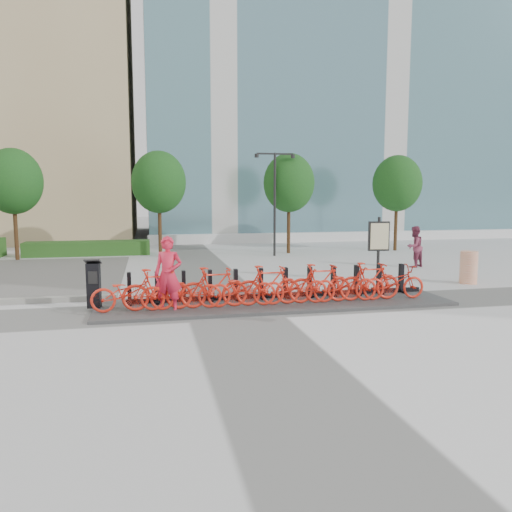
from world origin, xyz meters
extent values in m
plane|color=silver|center=(0.00, 0.00, 0.00)|extent=(120.00, 120.00, 0.00)
cube|color=slate|center=(14.00, 26.00, 12.00)|extent=(32.00, 16.00, 24.00)
cube|color=#1E5214|center=(-5.00, 13.20, 0.35)|extent=(6.00, 1.20, 0.70)
cylinder|color=#3A1F15|center=(-8.00, 12.00, 1.50)|extent=(0.18, 0.18, 3.00)
ellipsoid|color=#183B1A|center=(-8.00, 12.00, 3.60)|extent=(2.60, 2.60, 2.99)
cylinder|color=#3A1F15|center=(-1.50, 12.00, 1.50)|extent=(0.18, 0.18, 3.00)
ellipsoid|color=#183B1A|center=(-1.50, 12.00, 3.60)|extent=(2.60, 2.60, 2.99)
cylinder|color=#3A1F15|center=(5.00, 12.00, 1.50)|extent=(0.18, 0.18, 3.00)
ellipsoid|color=#183B1A|center=(5.00, 12.00, 3.60)|extent=(2.60, 2.60, 2.99)
cylinder|color=#3A1F15|center=(11.00, 12.00, 1.50)|extent=(0.18, 0.18, 3.00)
ellipsoid|color=#183B1A|center=(11.00, 12.00, 3.60)|extent=(2.60, 2.60, 2.99)
cylinder|color=black|center=(4.00, 11.00, 2.50)|extent=(0.12, 0.12, 5.00)
cube|color=black|center=(3.55, 11.00, 4.95)|extent=(0.90, 0.08, 0.08)
cube|color=black|center=(4.45, 11.00, 4.95)|extent=(0.90, 0.08, 0.08)
cylinder|color=black|center=(3.10, 11.00, 4.85)|extent=(0.20, 0.20, 0.18)
cylinder|color=black|center=(4.90, 11.00, 4.85)|extent=(0.20, 0.20, 0.18)
cube|color=#3F3F3F|center=(1.30, 0.30, 0.04)|extent=(9.60, 2.40, 0.08)
imported|color=red|center=(-2.60, -0.05, 0.56)|extent=(1.82, 0.63, 0.96)
imported|color=red|center=(-1.88, -0.05, 0.61)|extent=(1.77, 0.50, 1.06)
imported|color=red|center=(-1.16, -0.05, 0.56)|extent=(1.82, 0.63, 0.96)
imported|color=red|center=(-0.44, -0.05, 0.61)|extent=(1.77, 0.50, 1.06)
imported|color=red|center=(0.28, -0.05, 0.56)|extent=(1.82, 0.63, 0.96)
imported|color=red|center=(1.00, -0.05, 0.61)|extent=(1.77, 0.50, 1.06)
imported|color=red|center=(1.72, -0.05, 0.56)|extent=(1.82, 0.63, 0.96)
imported|color=red|center=(2.44, -0.05, 0.61)|extent=(1.77, 0.50, 1.06)
imported|color=red|center=(3.16, -0.05, 0.56)|extent=(1.82, 0.63, 0.96)
imported|color=red|center=(3.88, -0.05, 0.61)|extent=(1.77, 0.50, 1.06)
imported|color=red|center=(4.60, -0.05, 0.56)|extent=(1.82, 0.63, 0.96)
cube|color=black|center=(-3.48, 0.60, 0.66)|extent=(0.35, 0.31, 1.16)
cube|color=black|center=(-3.48, 0.60, 1.28)|extent=(0.42, 0.37, 0.15)
cube|color=black|center=(-3.48, 0.45, 0.89)|extent=(0.23, 0.04, 0.32)
imported|color=red|center=(-1.61, -0.06, 0.97)|extent=(0.82, 0.66, 1.95)
imported|color=#84344D|center=(8.70, 6.01, 0.85)|extent=(1.03, 0.94, 1.70)
cylinder|color=#EA520A|center=(8.48, 2.09, 0.55)|extent=(0.65, 0.65, 1.10)
cylinder|color=black|center=(5.67, 3.13, 1.12)|extent=(0.10, 0.10, 2.23)
cube|color=black|center=(5.67, 3.13, 1.57)|extent=(0.74, 0.19, 1.01)
cube|color=beige|center=(5.67, 3.07, 1.57)|extent=(0.63, 0.10, 0.89)
camera|label=1|loc=(-2.08, -12.65, 2.96)|focal=35.00mm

